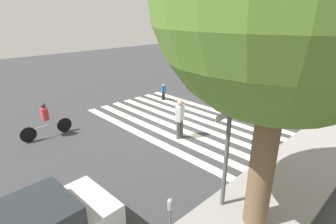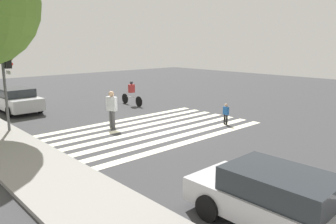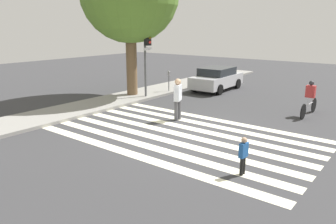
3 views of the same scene
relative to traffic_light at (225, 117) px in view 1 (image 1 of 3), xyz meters
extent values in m
plane|color=#38383A|center=(-4.04, -5.30, -2.83)|extent=(60.00, 60.00, 0.00)
cube|color=gray|center=(-4.04, 0.95, -2.76)|extent=(36.00, 2.50, 0.14)
cube|color=#F2EDCC|center=(-6.64, -5.30, -2.83)|extent=(0.43, 10.00, 0.01)
cube|color=#F2EDCC|center=(-5.77, -5.30, -2.83)|extent=(0.43, 10.00, 0.01)
cube|color=#F2EDCC|center=(-4.91, -5.30, -2.83)|extent=(0.43, 10.00, 0.01)
cube|color=#F2EDCC|center=(-4.04, -5.30, -2.83)|extent=(0.43, 10.00, 0.01)
cube|color=#F2EDCC|center=(-3.17, -5.30, -2.83)|extent=(0.43, 10.00, 0.01)
cube|color=#F2EDCC|center=(-2.30, -5.30, -2.83)|extent=(0.43, 10.00, 0.01)
cube|color=#F2EDCC|center=(-1.44, -5.30, -2.83)|extent=(0.43, 10.00, 0.01)
cylinder|color=#515456|center=(0.00, 0.13, -0.81)|extent=(0.12, 0.12, 4.04)
cube|color=black|center=(0.00, -0.08, 0.59)|extent=(0.32, 0.26, 0.84)
cube|color=silver|center=(0.00, -0.08, -0.01)|extent=(0.60, 0.02, 0.16)
sphere|color=#590F0F|center=(0.00, -0.24, 0.82)|extent=(0.15, 0.15, 0.15)
sphere|color=#59470F|center=(0.00, -0.24, 0.59)|extent=(0.15, 0.15, 0.15)
sphere|color=red|center=(0.00, -0.24, 0.36)|extent=(0.15, 0.15, 0.15)
cylinder|color=gray|center=(2.03, 0.03, -1.62)|extent=(0.15, 0.15, 0.22)
sphere|color=gray|center=(2.03, 0.03, -1.51)|extent=(0.14, 0.14, 0.14)
cylinder|color=brown|center=(-0.06, 1.13, -0.95)|extent=(0.61, 0.61, 3.77)
cylinder|color=#4C4C51|center=(-2.59, -3.93, -2.39)|extent=(0.16, 0.16, 0.88)
cylinder|color=#4C4C51|center=(-2.36, -3.93, -2.39)|extent=(0.16, 0.16, 0.88)
cube|color=silver|center=(-2.47, -3.93, -1.61)|extent=(0.56, 0.39, 0.69)
sphere|color=tan|center=(-2.47, -3.93, -1.12)|extent=(0.27, 0.27, 0.27)
cylinder|color=black|center=(-5.91, -8.62, -2.57)|extent=(0.10, 0.10, 0.52)
cylinder|color=black|center=(-5.77, -8.62, -2.57)|extent=(0.10, 0.10, 0.52)
cube|color=#1E5199|center=(-5.84, -8.62, -2.10)|extent=(0.31, 0.16, 0.41)
sphere|color=tan|center=(-5.84, -8.62, -1.81)|extent=(0.16, 0.16, 0.16)
cylinder|color=black|center=(2.64, -8.31, -2.48)|extent=(0.70, 0.05, 0.70)
cylinder|color=black|center=(1.02, -8.28, -2.48)|extent=(0.70, 0.05, 0.70)
cube|color=#B2B2B7|center=(1.83, -8.29, -2.29)|extent=(1.38, 0.07, 0.04)
cylinder|color=#B2B2B7|center=(1.55, -8.29, -2.13)|extent=(0.03, 0.03, 0.32)
cylinder|color=#B2B2B7|center=(2.44, -8.31, -2.09)|extent=(0.03, 0.03, 0.40)
cube|color=#B73333|center=(1.83, -8.29, -1.69)|extent=(0.25, 0.41, 0.55)
sphere|color=#333338|center=(1.83, -8.29, -1.30)|extent=(0.22, 0.22, 0.22)
cube|color=#B7B7BC|center=(-12.66, -1.65, -2.28)|extent=(4.31, 1.77, 0.58)
cube|color=#23282D|center=(-12.66, -1.65, -1.71)|extent=(2.38, 1.61, 0.54)
cylinder|color=black|center=(-11.34, -0.79, -2.51)|extent=(0.64, 0.21, 0.64)
cylinder|color=black|center=(-11.32, -2.48, -2.51)|extent=(0.64, 0.21, 0.64)
cylinder|color=black|center=(-14.00, -0.82, -2.51)|extent=(0.64, 0.21, 0.64)
cylinder|color=black|center=(-13.99, -2.51, -2.51)|extent=(0.64, 0.21, 0.64)
cylinder|color=black|center=(3.51, -2.69, -2.51)|extent=(0.65, 0.22, 0.64)
camera|label=1|loc=(5.48, 3.52, 2.52)|focal=28.00mm
camera|label=2|loc=(-15.91, 4.69, 1.29)|focal=35.00mm
camera|label=3|loc=(-13.75, -12.13, 1.17)|focal=35.00mm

